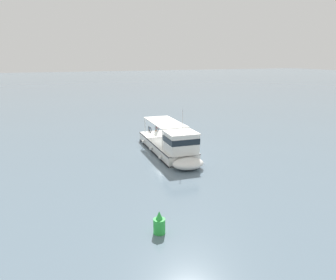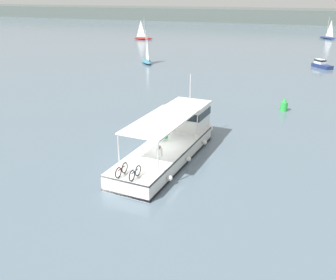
{
  "view_description": "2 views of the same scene",
  "coord_description": "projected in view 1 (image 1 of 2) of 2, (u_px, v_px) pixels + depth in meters",
  "views": [
    {
      "loc": [
        12.66,
        31.34,
        10.01
      ],
      "look_at": [
        0.26,
        0.62,
        1.4
      ],
      "focal_mm": 34.39,
      "sensor_mm": 36.0,
      "label": 1
    },
    {
      "loc": [
        9.18,
        -21.59,
        11.01
      ],
      "look_at": [
        0.26,
        0.62,
        1.4
      ],
      "focal_mm": 39.12,
      "sensor_mm": 36.0,
      "label": 2
    }
  ],
  "objects": [
    {
      "name": "ground_plane",
      "position": [
        168.0,
        151.0,
        35.23
      ],
      "size": [
        400.0,
        400.0,
        0.0
      ],
      "primitive_type": "plane",
      "color": "slate"
    },
    {
      "name": "channel_buoy",
      "position": [
        159.0,
        224.0,
        18.67
      ],
      "size": [
        0.7,
        0.7,
        1.4
      ],
      "color": "green",
      "rests_on": "ground"
    },
    {
      "name": "ferry_main",
      "position": [
        171.0,
        146.0,
        33.39
      ],
      "size": [
        4.03,
        12.96,
        5.32
      ],
      "color": "white",
      "rests_on": "ground"
    }
  ]
}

